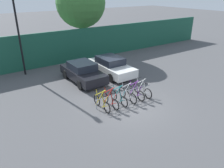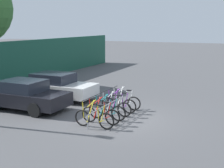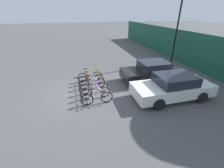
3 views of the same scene
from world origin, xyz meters
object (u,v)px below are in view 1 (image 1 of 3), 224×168
object	(u,v)px
bicycle_purple	(135,92)
lamp_post	(17,22)
bicycle_white	(142,90)
car_white	(111,66)
bike_rack	(122,93)
bicycle_yellow	(102,103)
bicycle_red	(110,100)
tree_behind_hoarding	(81,3)
bicycle_teal	(119,97)
bicycle_silver	(128,95)
car_black	(83,72)

from	to	relation	value
bicycle_purple	lamp_post	size ratio (longest dim) A/B	0.24
bicycle_white	car_white	size ratio (longest dim) A/B	0.39
bike_rack	bicycle_yellow	size ratio (longest dim) A/B	2.07
bicycle_red	tree_behind_hoarding	bearing A→B (deg)	67.70
bicycle_red	tree_behind_hoarding	xyz separation A→B (m)	(3.90, 10.77, 4.56)
bike_rack	bicycle_teal	bearing A→B (deg)	-156.16
bicycle_silver	bicycle_purple	size ratio (longest dim) A/B	1.00
bicycle_red	car_black	xyz separation A→B (m)	(0.47, 4.21, 0.31)
bicycle_yellow	bicycle_teal	bearing A→B (deg)	3.78
bike_rack	lamp_post	world-z (taller)	lamp_post
bicycle_yellow	tree_behind_hoarding	xyz separation A→B (m)	(4.46, 10.77, 4.56)
bike_rack	bicycle_red	distance (m)	0.95
bicycle_yellow	bicycle_purple	distance (m)	2.42
bicycle_red	bicycle_white	xyz separation A→B (m)	(2.43, 0.00, 0.00)
bicycle_silver	bicycle_white	world-z (taller)	same
bicycle_teal	bicycle_silver	size ratio (longest dim) A/B	1.00
bicycle_red	bicycle_silver	bearing A→B (deg)	-2.40
bicycle_white	bicycle_red	bearing A→B (deg)	-178.78
bicycle_red	bicycle_silver	world-z (taller)	same
lamp_post	bicycle_white	bearing A→B (deg)	-57.38
bike_rack	bicycle_teal	distance (m)	0.38
bicycle_yellow	bicycle_white	bearing A→B (deg)	3.78
bike_rack	bicycle_purple	size ratio (longest dim) A/B	2.07
car_black	lamp_post	xyz separation A→B (m)	(-3.14, 3.76, 3.29)
bicycle_white	bicycle_teal	bearing A→B (deg)	-178.78
bicycle_white	lamp_post	distance (m)	10.13
bicycle_white	tree_behind_hoarding	bearing A→B (deg)	83.47
bicycle_white	car_black	world-z (taller)	car_black
bicycle_white	car_black	bearing A→B (deg)	116.22
bicycle_red	bicycle_purple	bearing A→B (deg)	-2.40
bicycle_red	lamp_post	xyz separation A→B (m)	(-2.67, 7.97, 3.60)
bicycle_teal	bicycle_white	world-z (taller)	same
car_white	lamp_post	xyz separation A→B (m)	(-5.55, 3.79, 3.29)
bike_rack	lamp_post	distance (m)	9.30
bicycle_purple	tree_behind_hoarding	size ratio (longest dim) A/B	0.23
bicycle_silver	bicycle_purple	xyz separation A→B (m)	(0.60, 0.00, 0.00)
bike_rack	bicycle_silver	world-z (taller)	bicycle_silver
car_black	tree_behind_hoarding	world-z (taller)	tree_behind_hoarding
lamp_post	car_black	bearing A→B (deg)	-50.17
bicycle_white	bike_rack	bearing A→B (deg)	175.55
lamp_post	bike_rack	bearing A→B (deg)	-65.27
bicycle_purple	bicycle_white	distance (m)	0.58
bike_rack	bicycle_yellow	distance (m)	1.51
car_black	lamp_post	bearing A→B (deg)	129.83
bicycle_white	bicycle_silver	bearing A→B (deg)	-178.78
bicycle_yellow	bicycle_purple	bearing A→B (deg)	3.78
car_white	lamp_post	bearing A→B (deg)	145.65
bicycle_yellow	lamp_post	size ratio (longest dim) A/B	0.24
bicycle_red	bicycle_teal	xyz separation A→B (m)	(0.60, 0.00, 0.00)
bicycle_white	lamp_post	world-z (taller)	lamp_post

